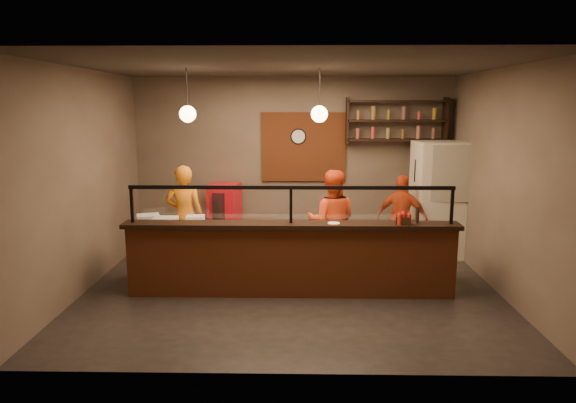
{
  "coord_description": "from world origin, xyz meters",
  "views": [
    {
      "loc": [
        0.1,
        -7.27,
        2.66
      ],
      "look_at": [
        -0.05,
        0.3,
        1.25
      ],
      "focal_mm": 32.0,
      "sensor_mm": 36.0,
      "label": 1
    }
  ],
  "objects_px": {
    "fridge": "(438,199)",
    "wall_clock": "(298,136)",
    "cook_left": "(185,216)",
    "pizza_dough": "(340,225)",
    "pepper_mill": "(417,215)",
    "condiment_caddy": "(404,220)",
    "cook_mid": "(332,221)",
    "cook_right": "(402,218)",
    "red_cooler": "(225,216)"
  },
  "relations": [
    {
      "from": "condiment_caddy",
      "to": "pepper_mill",
      "type": "xyz_separation_m",
      "value": [
        0.21,
        0.09,
        0.06
      ]
    },
    {
      "from": "wall_clock",
      "to": "condiment_caddy",
      "type": "height_order",
      "value": "wall_clock"
    },
    {
      "from": "cook_left",
      "to": "cook_mid",
      "type": "height_order",
      "value": "cook_left"
    },
    {
      "from": "wall_clock",
      "to": "cook_mid",
      "type": "height_order",
      "value": "wall_clock"
    },
    {
      "from": "fridge",
      "to": "cook_left",
      "type": "bearing_deg",
      "value": -174.83
    },
    {
      "from": "wall_clock",
      "to": "pepper_mill",
      "type": "bearing_deg",
      "value": -58.5
    },
    {
      "from": "cook_mid",
      "to": "cook_right",
      "type": "bearing_deg",
      "value": -146.0
    },
    {
      "from": "cook_mid",
      "to": "red_cooler",
      "type": "xyz_separation_m",
      "value": [
        -1.92,
        1.35,
        -0.22
      ]
    },
    {
      "from": "cook_right",
      "to": "pizza_dough",
      "type": "height_order",
      "value": "cook_right"
    },
    {
      "from": "pizza_dough",
      "to": "pepper_mill",
      "type": "xyz_separation_m",
      "value": [
        1.03,
        -0.49,
        0.27
      ]
    },
    {
      "from": "wall_clock",
      "to": "pizza_dough",
      "type": "relative_size",
      "value": 0.55
    },
    {
      "from": "wall_clock",
      "to": "condiment_caddy",
      "type": "relative_size",
      "value": 1.55
    },
    {
      "from": "cook_mid",
      "to": "condiment_caddy",
      "type": "bearing_deg",
      "value": 134.81
    },
    {
      "from": "wall_clock",
      "to": "red_cooler",
      "type": "height_order",
      "value": "wall_clock"
    },
    {
      "from": "fridge",
      "to": "wall_clock",
      "type": "bearing_deg",
      "value": 161.11
    },
    {
      "from": "cook_mid",
      "to": "fridge",
      "type": "bearing_deg",
      "value": -147.55
    },
    {
      "from": "red_cooler",
      "to": "condiment_caddy",
      "type": "height_order",
      "value": "red_cooler"
    },
    {
      "from": "cook_mid",
      "to": "fridge",
      "type": "xyz_separation_m",
      "value": [
        1.96,
        0.97,
        0.19
      ]
    },
    {
      "from": "cook_mid",
      "to": "cook_right",
      "type": "relative_size",
      "value": 1.11
    },
    {
      "from": "cook_right",
      "to": "red_cooler",
      "type": "height_order",
      "value": "cook_right"
    },
    {
      "from": "pizza_dough",
      "to": "condiment_caddy",
      "type": "distance_m",
      "value": 1.03
    },
    {
      "from": "cook_left",
      "to": "condiment_caddy",
      "type": "relative_size",
      "value": 8.81
    },
    {
      "from": "cook_right",
      "to": "cook_mid",
      "type": "bearing_deg",
      "value": 51.63
    },
    {
      "from": "cook_mid",
      "to": "wall_clock",
      "type": "bearing_deg",
      "value": -65.9
    },
    {
      "from": "wall_clock",
      "to": "pepper_mill",
      "type": "height_order",
      "value": "wall_clock"
    },
    {
      "from": "cook_left",
      "to": "pizza_dough",
      "type": "distance_m",
      "value": 2.68
    },
    {
      "from": "fridge",
      "to": "pizza_dough",
      "type": "relative_size",
      "value": 3.77
    },
    {
      "from": "pizza_dough",
      "to": "pepper_mill",
      "type": "relative_size",
      "value": 2.43
    },
    {
      "from": "pepper_mill",
      "to": "fridge",
      "type": "bearing_deg",
      "value": 67.54
    },
    {
      "from": "pizza_dough",
      "to": "cook_mid",
      "type": "bearing_deg",
      "value": 99.25
    },
    {
      "from": "pepper_mill",
      "to": "pizza_dough",
      "type": "bearing_deg",
      "value": 154.51
    },
    {
      "from": "red_cooler",
      "to": "condiment_caddy",
      "type": "distance_m",
      "value": 3.81
    },
    {
      "from": "cook_left",
      "to": "red_cooler",
      "type": "bearing_deg",
      "value": -118.59
    },
    {
      "from": "fridge",
      "to": "pepper_mill",
      "type": "relative_size",
      "value": 9.16
    },
    {
      "from": "cook_left",
      "to": "pizza_dough",
      "type": "bearing_deg",
      "value": 159.11
    },
    {
      "from": "pizza_dough",
      "to": "pepper_mill",
      "type": "height_order",
      "value": "pepper_mill"
    },
    {
      "from": "red_cooler",
      "to": "condiment_caddy",
      "type": "bearing_deg",
      "value": -28.83
    },
    {
      "from": "cook_left",
      "to": "cook_right",
      "type": "distance_m",
      "value": 3.73
    },
    {
      "from": "pizza_dough",
      "to": "condiment_caddy",
      "type": "bearing_deg",
      "value": -35.19
    },
    {
      "from": "cook_mid",
      "to": "cook_right",
      "type": "height_order",
      "value": "cook_mid"
    },
    {
      "from": "red_cooler",
      "to": "fridge",
      "type": "bearing_deg",
      "value": 6.88
    },
    {
      "from": "cook_left",
      "to": "condiment_caddy",
      "type": "distance_m",
      "value": 3.67
    },
    {
      "from": "wall_clock",
      "to": "cook_left",
      "type": "distance_m",
      "value": 2.65
    },
    {
      "from": "cook_mid",
      "to": "pepper_mill",
      "type": "bearing_deg",
      "value": 142.95
    },
    {
      "from": "cook_mid",
      "to": "fridge",
      "type": "height_order",
      "value": "fridge"
    },
    {
      "from": "pizza_dough",
      "to": "cook_left",
      "type": "bearing_deg",
      "value": 161.2
    },
    {
      "from": "wall_clock",
      "to": "red_cooler",
      "type": "distance_m",
      "value": 2.05
    },
    {
      "from": "pizza_dough",
      "to": "pepper_mill",
      "type": "distance_m",
      "value": 1.17
    },
    {
      "from": "fridge",
      "to": "condiment_caddy",
      "type": "xyz_separation_m",
      "value": [
        -1.04,
        -2.11,
        0.09
      ]
    },
    {
      "from": "cook_right",
      "to": "pepper_mill",
      "type": "height_order",
      "value": "cook_right"
    }
  ]
}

